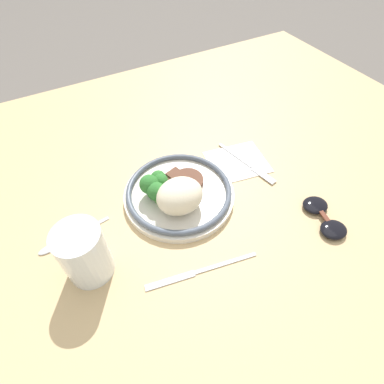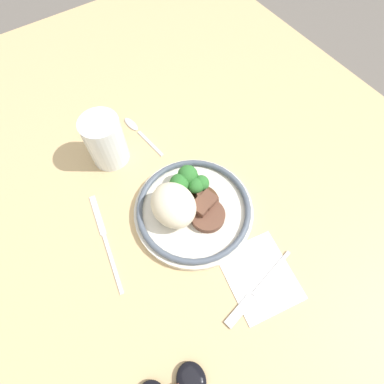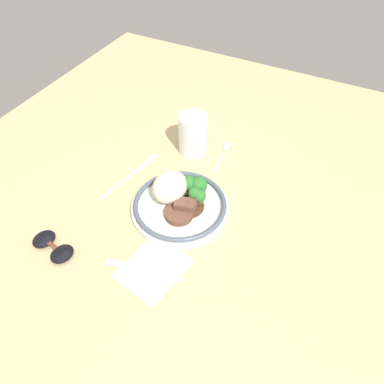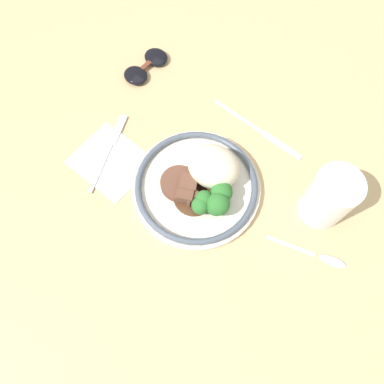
{
  "view_description": "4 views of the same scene",
  "coord_description": "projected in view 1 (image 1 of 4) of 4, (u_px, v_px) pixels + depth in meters",
  "views": [
    {
      "loc": [
        0.18,
        0.33,
        0.56
      ],
      "look_at": [
        -0.02,
        -0.03,
        0.08
      ],
      "focal_mm": 28.0,
      "sensor_mm": 36.0,
      "label": 1
    },
    {
      "loc": [
        -0.2,
        0.09,
        0.61
      ],
      "look_at": [
        0.03,
        -0.07,
        0.08
      ],
      "focal_mm": 28.0,
      "sensor_mm": 36.0,
      "label": 2
    },
    {
      "loc": [
        -0.53,
        -0.36,
        0.75
      ],
      "look_at": [
        0.03,
        -0.07,
        0.09
      ],
      "focal_mm": 35.0,
      "sensor_mm": 36.0,
      "label": 3
    },
    {
      "loc": [
        0.13,
        -0.3,
        0.7
      ],
      "look_at": [
        0.0,
        -0.07,
        0.08
      ],
      "focal_mm": 35.0,
      "sensor_mm": 36.0,
      "label": 4
    }
  ],
  "objects": [
    {
      "name": "sunglasses",
      "position": [
        324.0,
        217.0,
        0.61
      ],
      "size": [
        0.07,
        0.12,
        0.02
      ],
      "rotation": [
        0.0,
        0.0,
        -0.2
      ],
      "color": "black",
      "rests_on": "dining_table"
    },
    {
      "name": "knife",
      "position": [
        198.0,
        272.0,
        0.54
      ],
      "size": [
        0.21,
        0.05,
        0.0
      ],
      "rotation": [
        0.0,
        0.0,
        -0.19
      ],
      "color": "silver",
      "rests_on": "dining_table"
    },
    {
      "name": "fork",
      "position": [
        251.0,
        166.0,
        0.72
      ],
      "size": [
        0.05,
        0.18,
        0.0
      ],
      "rotation": [
        0.0,
        0.0,
        1.78
      ],
      "color": "silver",
      "rests_on": "napkin"
    },
    {
      "name": "spoon",
      "position": [
        60.0,
        243.0,
        0.58
      ],
      "size": [
        0.15,
        0.03,
        0.01
      ],
      "rotation": [
        0.0,
        0.0,
        0.12
      ],
      "color": "silver",
      "rests_on": "dining_table"
    },
    {
      "name": "plate",
      "position": [
        176.0,
        192.0,
        0.63
      ],
      "size": [
        0.24,
        0.24,
        0.08
      ],
      "color": "silver",
      "rests_on": "dining_table"
    },
    {
      "name": "dining_table",
      "position": [
        191.0,
        220.0,
        0.65
      ],
      "size": [
        1.58,
        1.28,
        0.05
      ],
      "color": "tan",
      "rests_on": "ground"
    },
    {
      "name": "napkin",
      "position": [
        237.0,
        162.0,
        0.73
      ],
      "size": [
        0.16,
        0.14,
        0.0
      ],
      "color": "white",
      "rests_on": "dining_table"
    },
    {
      "name": "juice_glass",
      "position": [
        85.0,
        255.0,
        0.51
      ],
      "size": [
        0.08,
        0.08,
        0.12
      ],
      "color": "orange",
      "rests_on": "dining_table"
    },
    {
      "name": "ground_plane",
      "position": [
        191.0,
        227.0,
        0.66
      ],
      "size": [
        8.0,
        8.0,
        0.0
      ],
      "primitive_type": "plane",
      "color": "#5B5651"
    }
  ]
}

